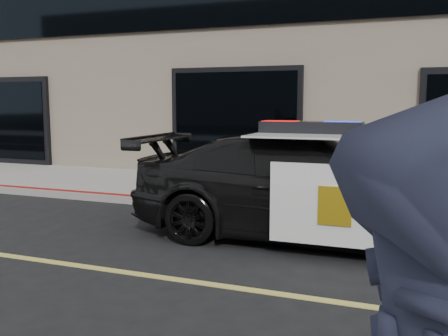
% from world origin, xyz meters
% --- Properties ---
extents(ground, '(120.00, 120.00, 0.00)m').
position_xyz_m(ground, '(0.00, 0.00, 0.00)').
color(ground, black).
rests_on(ground, ground).
extents(sidewalk_n, '(60.00, 3.50, 0.15)m').
position_xyz_m(sidewalk_n, '(0.00, 5.25, 0.07)').
color(sidewalk_n, gray).
rests_on(sidewalk_n, ground).
extents(police_car, '(2.54, 5.38, 1.73)m').
position_xyz_m(police_car, '(1.86, 2.30, 0.78)').
color(police_car, black).
rests_on(police_car, ground).
extents(fire_hydrant, '(0.32, 0.45, 0.71)m').
position_xyz_m(fire_hydrant, '(-0.78, 4.02, 0.48)').
color(fire_hydrant, beige).
rests_on(fire_hydrant, sidewalk_n).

